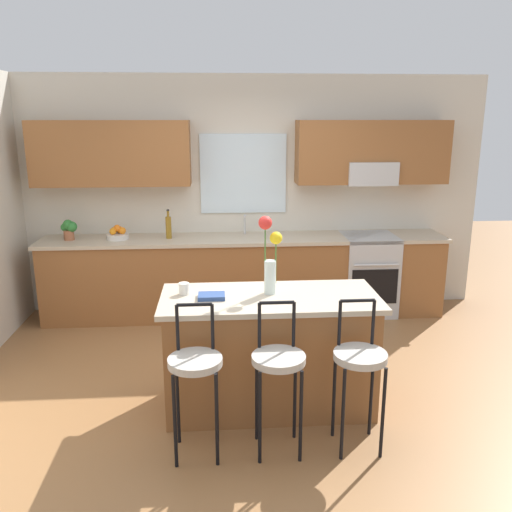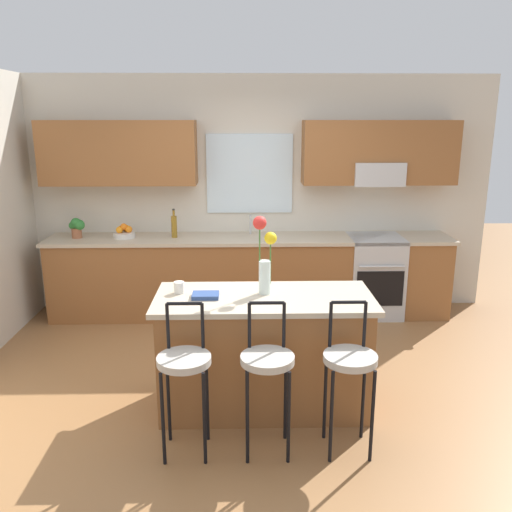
{
  "view_description": "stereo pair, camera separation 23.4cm",
  "coord_description": "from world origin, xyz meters",
  "px_view_note": "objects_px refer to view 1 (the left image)",
  "views": [
    {
      "loc": [
        -0.3,
        -4.11,
        2.23
      ],
      "look_at": [
        0.04,
        0.55,
        1.0
      ],
      "focal_mm": 37.08,
      "sensor_mm": 36.0,
      "label": 1
    },
    {
      "loc": [
        -0.07,
        -4.13,
        2.23
      ],
      "look_at": [
        0.04,
        0.55,
        1.0
      ],
      "focal_mm": 37.08,
      "sensor_mm": 36.0,
      "label": 2
    }
  ],
  "objects_px": {
    "bottle_olive_oil": "(169,227)",
    "flower_vase": "(270,255)",
    "potted_plant_small": "(69,228)",
    "oven_range": "(367,274)",
    "bar_stool_middle": "(278,365)",
    "fruit_bowl_oranges": "(118,234)",
    "bar_stool_far": "(360,362)",
    "kitchen_island": "(270,351)",
    "cookbook": "(212,296)",
    "mug_ceramic": "(184,289)",
    "bar_stool_near": "(195,368)"
  },
  "relations": [
    {
      "from": "cookbook",
      "to": "mug_ceramic",
      "type": "bearing_deg",
      "value": 152.91
    },
    {
      "from": "mug_ceramic",
      "to": "fruit_bowl_oranges",
      "type": "xyz_separation_m",
      "value": [
        -0.84,
        1.96,
        0.01
      ]
    },
    {
      "from": "oven_range",
      "to": "bar_stool_middle",
      "type": "xyz_separation_m",
      "value": [
        -1.35,
        -2.6,
        0.18
      ]
    },
    {
      "from": "kitchen_island",
      "to": "fruit_bowl_oranges",
      "type": "height_order",
      "value": "fruit_bowl_oranges"
    },
    {
      "from": "bar_stool_near",
      "to": "bar_stool_middle",
      "type": "height_order",
      "value": "same"
    },
    {
      "from": "oven_range",
      "to": "mug_ceramic",
      "type": "distance_m",
      "value": 2.82
    },
    {
      "from": "bar_stool_middle",
      "to": "bar_stool_far",
      "type": "bearing_deg",
      "value": 0.0
    },
    {
      "from": "bar_stool_middle",
      "to": "potted_plant_small",
      "type": "xyz_separation_m",
      "value": [
        -2.01,
        2.62,
        0.41
      ]
    },
    {
      "from": "bar_stool_far",
      "to": "cookbook",
      "type": "bearing_deg",
      "value": 150.4
    },
    {
      "from": "mug_ceramic",
      "to": "potted_plant_small",
      "type": "bearing_deg",
      "value": 124.95
    },
    {
      "from": "flower_vase",
      "to": "bar_stool_far",
      "type": "bearing_deg",
      "value": -49.86
    },
    {
      "from": "kitchen_island",
      "to": "bottle_olive_oil",
      "type": "height_order",
      "value": "bottle_olive_oil"
    },
    {
      "from": "flower_vase",
      "to": "cookbook",
      "type": "bearing_deg",
      "value": -169.43
    },
    {
      "from": "bar_stool_far",
      "to": "potted_plant_small",
      "type": "height_order",
      "value": "potted_plant_small"
    },
    {
      "from": "bar_stool_middle",
      "to": "cookbook",
      "type": "distance_m",
      "value": 0.78
    },
    {
      "from": "bar_stool_near",
      "to": "bottle_olive_oil",
      "type": "height_order",
      "value": "bottle_olive_oil"
    },
    {
      "from": "cookbook",
      "to": "bar_stool_middle",
      "type": "bearing_deg",
      "value": -51.92
    },
    {
      "from": "kitchen_island",
      "to": "bar_stool_far",
      "type": "relative_size",
      "value": 1.59
    },
    {
      "from": "bar_stool_near",
      "to": "flower_vase",
      "type": "height_order",
      "value": "flower_vase"
    },
    {
      "from": "bar_stool_far",
      "to": "bar_stool_middle",
      "type": "bearing_deg",
      "value": 180.0
    },
    {
      "from": "kitchen_island",
      "to": "cookbook",
      "type": "xyz_separation_m",
      "value": [
        -0.44,
        -0.02,
        0.47
      ]
    },
    {
      "from": "mug_ceramic",
      "to": "bottle_olive_oil",
      "type": "bearing_deg",
      "value": 98.17
    },
    {
      "from": "bar_stool_near",
      "to": "fruit_bowl_oranges",
      "type": "xyz_separation_m",
      "value": [
        -0.94,
        2.63,
        0.34
      ]
    },
    {
      "from": "cookbook",
      "to": "fruit_bowl_oranges",
      "type": "distance_m",
      "value": 2.32
    },
    {
      "from": "bar_stool_near",
      "to": "potted_plant_small",
      "type": "bearing_deg",
      "value": 119.19
    },
    {
      "from": "mug_ceramic",
      "to": "cookbook",
      "type": "bearing_deg",
      "value": -27.09
    },
    {
      "from": "flower_vase",
      "to": "bottle_olive_oil",
      "type": "height_order",
      "value": "flower_vase"
    },
    {
      "from": "bottle_olive_oil",
      "to": "flower_vase",
      "type": "bearing_deg",
      "value": -64.66
    },
    {
      "from": "oven_range",
      "to": "fruit_bowl_oranges",
      "type": "distance_m",
      "value": 2.89
    },
    {
      "from": "mug_ceramic",
      "to": "fruit_bowl_oranges",
      "type": "relative_size",
      "value": 0.37
    },
    {
      "from": "bar_stool_far",
      "to": "mug_ceramic",
      "type": "bearing_deg",
      "value": 150.83
    },
    {
      "from": "bar_stool_middle",
      "to": "cookbook",
      "type": "height_order",
      "value": "bar_stool_middle"
    },
    {
      "from": "kitchen_island",
      "to": "mug_ceramic",
      "type": "distance_m",
      "value": 0.83
    },
    {
      "from": "bottle_olive_oil",
      "to": "potted_plant_small",
      "type": "distance_m",
      "value": 1.08
    },
    {
      "from": "fruit_bowl_oranges",
      "to": "bar_stool_far",
      "type": "bearing_deg",
      "value": -52.11
    },
    {
      "from": "bar_stool_middle",
      "to": "oven_range",
      "type": "bearing_deg",
      "value": 62.59
    },
    {
      "from": "oven_range",
      "to": "mug_ceramic",
      "type": "height_order",
      "value": "mug_ceramic"
    },
    {
      "from": "bar_stool_middle",
      "to": "potted_plant_small",
      "type": "relative_size",
      "value": 4.59
    },
    {
      "from": "bar_stool_near",
      "to": "flower_vase",
      "type": "xyz_separation_m",
      "value": [
        0.55,
        0.65,
        0.59
      ]
    },
    {
      "from": "flower_vase",
      "to": "potted_plant_small",
      "type": "xyz_separation_m",
      "value": [
        -2.02,
        1.97,
        -0.18
      ]
    },
    {
      "from": "bar_stool_far",
      "to": "bottle_olive_oil",
      "type": "xyz_separation_m",
      "value": [
        -1.48,
        2.62,
        0.42
      ]
    },
    {
      "from": "kitchen_island",
      "to": "cookbook",
      "type": "relative_size",
      "value": 8.28
    },
    {
      "from": "bar_stool_far",
      "to": "cookbook",
      "type": "distance_m",
      "value": 1.18
    },
    {
      "from": "bar_stool_middle",
      "to": "cookbook",
      "type": "bearing_deg",
      "value": 128.08
    },
    {
      "from": "mug_ceramic",
      "to": "bottle_olive_oil",
      "type": "distance_m",
      "value": 1.97
    },
    {
      "from": "bar_stool_near",
      "to": "fruit_bowl_oranges",
      "type": "height_order",
      "value": "fruit_bowl_oranges"
    },
    {
      "from": "cookbook",
      "to": "bar_stool_near",
      "type": "bearing_deg",
      "value": -100.92
    },
    {
      "from": "bottle_olive_oil",
      "to": "potted_plant_small",
      "type": "bearing_deg",
      "value": -179.9
    },
    {
      "from": "cookbook",
      "to": "bar_stool_far",
      "type": "bearing_deg",
      "value": -29.6
    },
    {
      "from": "oven_range",
      "to": "bar_stool_middle",
      "type": "bearing_deg",
      "value": -117.41
    }
  ]
}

